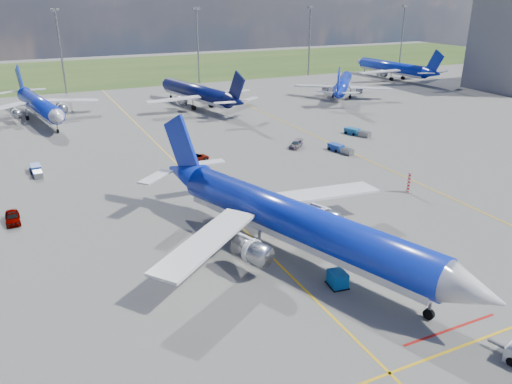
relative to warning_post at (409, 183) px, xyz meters
name	(u,v)px	position (x,y,z in m)	size (l,w,h in m)	color
ground	(269,255)	(-26.00, -8.00, -1.50)	(400.00, 400.00, 0.00)	#535350
grass_strip	(84,72)	(-26.00, 142.00, -1.50)	(400.00, 80.00, 0.01)	#2D4719
taxiway_lines	(191,176)	(-25.83, 19.70, -1.49)	(60.25, 160.00, 0.02)	gold
floodlight_masts	(133,45)	(-16.00, 102.00, 11.06)	(202.20, 0.50, 22.70)	slate
warning_post	(409,183)	(0.00, 0.00, 0.00)	(0.50, 0.50, 3.00)	red
bg_jet_nnw	(42,121)	(-44.49, 68.57, -1.50)	(29.63, 38.89, 10.19)	#0D25B6
bg_jet_n	(197,107)	(-8.33, 68.21, -1.50)	(30.54, 40.08, 10.50)	#080E45
bg_jet_ne	(342,96)	(32.69, 64.51, -1.50)	(27.97, 36.71, 9.61)	#0D25B6
bg_jet_ene	(391,79)	(64.85, 83.05, -1.50)	(31.12, 40.85, 10.70)	#0D25B6
main_airliner	(296,257)	(-23.65, -9.67, -1.50)	(34.83, 45.71, 11.97)	#0D25B6
uld_container	(338,279)	(-22.81, -16.26, -0.75)	(1.50, 1.88, 1.50)	#0B51A2
service_car_a	(13,217)	(-50.94, 12.71, -0.79)	(1.67, 4.16, 1.42)	#999999
service_car_b	(197,157)	(-22.43, 26.61, -0.91)	(1.95, 4.24, 1.18)	#999999
service_car_c	(296,144)	(-3.40, 26.37, -0.89)	(1.72, 4.23, 1.23)	#999999
baggage_tug_w	(340,149)	(2.31, 20.64, -0.94)	(2.44, 5.49, 1.19)	#193E98
baggage_tug_c	(37,171)	(-47.34, 30.84, -0.95)	(1.71, 5.33, 1.18)	navy
baggage_tug_e	(356,132)	(11.77, 28.81, -0.92)	(3.44, 5.63, 1.23)	#185A91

